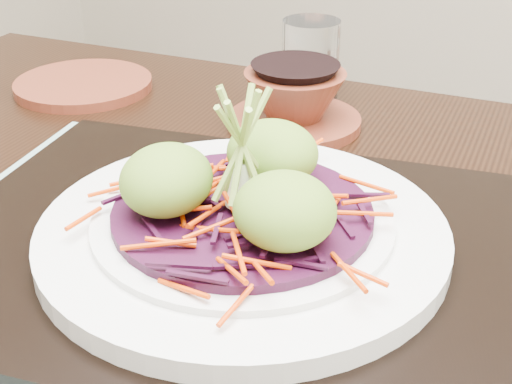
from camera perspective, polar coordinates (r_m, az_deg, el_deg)
The scene contains 11 objects.
dining_table at distance 0.63m, azimuth -0.68°, elevation -10.11°, with size 1.16×0.82×0.69m.
placemat at distance 0.52m, azimuth -1.03°, elevation -6.09°, with size 0.51×0.40×0.00m, color #7EA28F.
serving_tray at distance 0.52m, azimuth -1.04°, elevation -4.97°, with size 0.45×0.33×0.02m, color black.
white_plate at distance 0.51m, azimuth -1.06°, elevation -3.11°, with size 0.29×0.29×0.02m.
cabbage_bed at distance 0.50m, azimuth -1.08°, elevation -1.67°, with size 0.18×0.18×0.01m, color #350A25.
carrot_julienne at distance 0.49m, azimuth -1.09°, elevation -0.78°, with size 0.22×0.22×0.01m, color #CD3503, non-canonical shape.
guacamole_scoops at distance 0.48m, azimuth -1.15°, elevation 0.93°, with size 0.16×0.14×0.05m.
scallion_garnish at distance 0.48m, azimuth -1.13°, elevation 3.33°, with size 0.07×0.07×0.10m, color #88AC45, non-canonical shape.
terracotta_side_plate at distance 0.88m, azimuth -13.63°, elevation 8.35°, with size 0.16×0.16×0.01m, color #5B2415.
water_glass at distance 0.82m, azimuth 4.37°, elevation 10.41°, with size 0.06×0.06×0.09m, color white.
terracotta_bowl_set at distance 0.75m, azimuth 3.10°, elevation 7.18°, with size 0.19×0.19×0.06m.
Camera 1 is at (0.16, -0.42, 0.99)m, focal length 50.00 mm.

